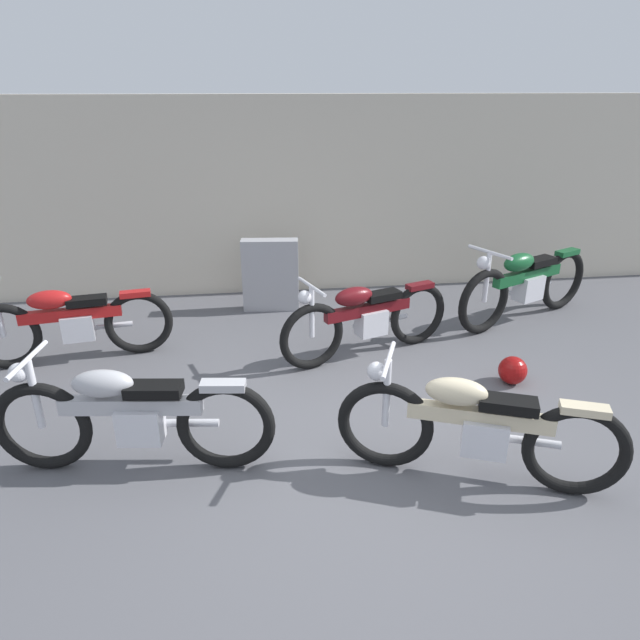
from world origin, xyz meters
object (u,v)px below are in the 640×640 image
(helmet, at_px, (513,370))
(motorcycle_green, at_px, (525,283))
(motorcycle_cream, at_px, (476,427))
(motorcycle_red, at_px, (71,322))
(stone_marker, at_px, (271,275))
(motorcycle_maroon, at_px, (366,318))
(motorcycle_silver, at_px, (130,416))

(helmet, bearing_deg, motorcycle_green, 61.60)
(motorcycle_green, distance_m, motorcycle_cream, 3.33)
(helmet, distance_m, motorcycle_red, 4.51)
(stone_marker, distance_m, motorcycle_green, 3.15)
(motorcycle_cream, bearing_deg, motorcycle_green, -100.36)
(motorcycle_maroon, xyz_separation_m, motorcycle_red, (-3.07, 0.28, -0.00))
(motorcycle_maroon, relative_size, motorcycle_green, 0.94)
(helmet, distance_m, motorcycle_green, 1.74)
(motorcycle_cream, bearing_deg, stone_marker, -48.83)
(stone_marker, distance_m, motorcycle_red, 2.45)
(helmet, xyz_separation_m, motorcycle_silver, (-3.42, -0.88, 0.32))
(helmet, height_order, motorcycle_maroon, motorcycle_maroon)
(helmet, bearing_deg, motorcycle_silver, -165.57)
(stone_marker, bearing_deg, helmet, -45.49)
(stone_marker, distance_m, motorcycle_silver, 3.37)
(motorcycle_red, height_order, motorcycle_cream, motorcycle_cream)
(motorcycle_green, bearing_deg, stone_marker, -39.32)
(motorcycle_silver, distance_m, motorcycle_red, 2.17)
(helmet, relative_size, motorcycle_green, 0.13)
(motorcycle_maroon, bearing_deg, stone_marker, -77.64)
(stone_marker, height_order, motorcycle_cream, stone_marker)
(helmet, xyz_separation_m, motorcycle_cream, (-0.94, -1.33, 0.31))
(motorcycle_maroon, bearing_deg, motorcycle_red, -24.97)
(motorcycle_maroon, distance_m, motorcycle_silver, 2.70)
(motorcycle_green, xyz_separation_m, motorcycle_silver, (-4.24, -2.38, -0.03))
(motorcycle_red, xyz_separation_m, motorcycle_cream, (3.43, -2.40, 0.01))
(stone_marker, height_order, motorcycle_maroon, stone_marker)
(motorcycle_green, relative_size, motorcycle_cream, 1.06)
(motorcycle_red, bearing_deg, motorcycle_green, 176.02)
(motorcycle_maroon, bearing_deg, motorcycle_cream, 79.95)
(helmet, relative_size, motorcycle_maroon, 0.14)
(motorcycle_red, distance_m, motorcycle_cream, 4.18)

